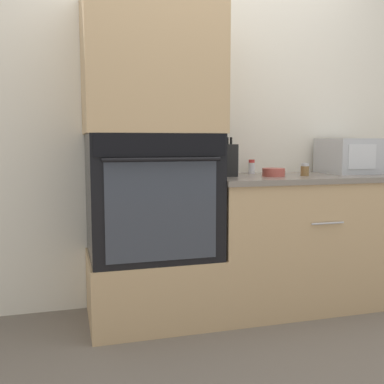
# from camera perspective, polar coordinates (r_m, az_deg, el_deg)

# --- Properties ---
(ground_plane) EXTENTS (12.00, 12.00, 0.00)m
(ground_plane) POSITION_cam_1_polar(r_m,az_deg,el_deg) (2.79, 4.59, -17.14)
(ground_plane) COLOR #6B6056
(wall_back) EXTENTS (8.00, 0.05, 2.50)m
(wall_back) POSITION_cam_1_polar(r_m,az_deg,el_deg) (3.16, 0.75, 8.89)
(wall_back) COLOR silver
(wall_back) RESTS_ON ground_plane
(oven_cabinet_base) EXTENTS (0.79, 0.60, 0.41)m
(oven_cabinet_base) POSITION_cam_1_polar(r_m,az_deg,el_deg) (2.89, -5.02, -11.92)
(oven_cabinet_base) COLOR tan
(oven_cabinet_base) RESTS_ON ground_plane
(wall_oven) EXTENTS (0.76, 0.64, 0.75)m
(wall_oven) POSITION_cam_1_polar(r_m,az_deg,el_deg) (2.76, -5.12, -0.41)
(wall_oven) COLOR black
(wall_oven) RESTS_ON oven_cabinet_base
(oven_cabinet_upper) EXTENTS (0.79, 0.60, 0.84)m
(oven_cabinet_upper) POSITION_cam_1_polar(r_m,az_deg,el_deg) (2.78, -5.31, 16.07)
(oven_cabinet_upper) COLOR tan
(oven_cabinet_upper) RESTS_ON wall_oven
(counter_unit) EXTENTS (1.30, 0.63, 0.89)m
(counter_unit) POSITION_cam_1_polar(r_m,az_deg,el_deg) (3.17, 13.70, -5.91)
(counter_unit) COLOR tan
(counter_unit) RESTS_ON ground_plane
(microwave) EXTENTS (0.34, 0.37, 0.25)m
(microwave) POSITION_cam_1_polar(r_m,az_deg,el_deg) (3.39, 19.23, 4.36)
(microwave) COLOR #B2B5BA
(microwave) RESTS_ON counter_unit
(knife_block) EXTENTS (0.10, 0.14, 0.25)m
(knife_block) POSITION_cam_1_polar(r_m,az_deg,el_deg) (2.93, 4.49, 4.08)
(knife_block) COLOR black
(knife_block) RESTS_ON counter_unit
(bowl) EXTENTS (0.15, 0.15, 0.05)m
(bowl) POSITION_cam_1_polar(r_m,az_deg,el_deg) (2.95, 10.32, 2.48)
(bowl) COLOR #B24C42
(bowl) RESTS_ON counter_unit
(condiment_jar_near) EXTENTS (0.05, 0.05, 0.08)m
(condiment_jar_near) POSITION_cam_1_polar(r_m,az_deg,el_deg) (3.04, 14.14, 2.76)
(condiment_jar_near) COLOR brown
(condiment_jar_near) RESTS_ON counter_unit
(condiment_jar_mid) EXTENTS (0.05, 0.05, 0.10)m
(condiment_jar_mid) POSITION_cam_1_polar(r_m,az_deg,el_deg) (3.19, 7.58, 3.20)
(condiment_jar_mid) COLOR silver
(condiment_jar_mid) RESTS_ON counter_unit
(condiment_jar_far) EXTENTS (0.05, 0.05, 0.08)m
(condiment_jar_far) POSITION_cam_1_polar(r_m,az_deg,el_deg) (3.09, 5.39, 3.00)
(condiment_jar_far) COLOR silver
(condiment_jar_far) RESTS_ON counter_unit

